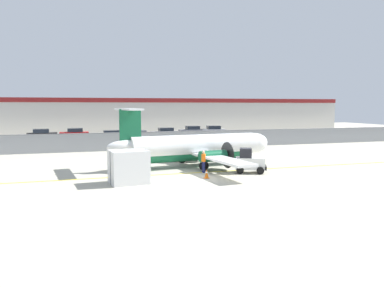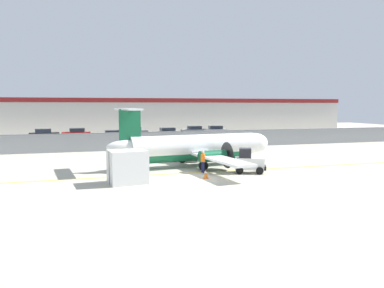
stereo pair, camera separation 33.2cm
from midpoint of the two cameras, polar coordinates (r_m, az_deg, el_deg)
The scene contains 19 objects.
ground_plane at distance 28.76m, azimuth 0.83°, elevation -4.40°, with size 140.00×140.00×0.01m.
perimeter_fence at distance 44.00m, azimuth -5.46°, elevation 0.62°, with size 98.00×0.10×2.10m.
parking_lot_strip at distance 55.38m, azimuth -7.78°, elevation 0.57°, with size 98.00×17.00×0.12m.
background_building at distance 73.49m, azimuth -10.07°, elevation 4.34°, with size 91.00×8.10×6.50m.
commuter_airplane at distance 31.73m, azimuth 1.26°, elevation -0.51°, with size 14.75×16.08×4.92m.
baggage_tug at distance 28.96m, azimuth 9.00°, elevation -2.69°, with size 2.58×2.11×1.88m.
ground_crew_worker at distance 28.67m, azimuth 2.01°, elevation -2.51°, with size 0.38×0.55×1.70m.
cargo_container at distance 25.12m, azimuth -9.43°, elevation -3.45°, with size 2.62×2.28×2.20m.
traffic_cone_near_left at distance 33.28m, azimuth 5.93°, elevation -2.48°, with size 0.36×0.36×0.64m.
traffic_cone_near_right at distance 34.99m, azimuth 8.98°, elevation -2.11°, with size 0.36×0.36×0.64m.
traffic_cone_far_left at distance 26.59m, azimuth 2.46°, elevation -4.58°, with size 0.36×0.36×0.64m.
traffic_cone_far_right at distance 33.95m, azimuth -4.03°, elevation -2.30°, with size 0.36×0.36×0.64m.
parked_car_0 at distance 59.56m, azimuth -21.46°, elevation 1.39°, with size 4.33×2.29×1.58m.
parked_car_1 at distance 59.59m, azimuth -17.04°, elevation 1.55°, with size 4.21×2.02×1.58m.
parked_car_2 at distance 53.39m, azimuth -11.86°, elevation 1.20°, with size 4.21×2.01×1.58m.
parked_car_3 at distance 61.04m, azimuth -8.65°, elevation 1.84°, with size 4.33×2.28×1.58m.
parked_car_4 at distance 58.36m, azimuth -3.70°, elevation 1.71°, with size 4.21×2.01×1.58m.
parked_car_5 at distance 63.01m, azimuth 0.42°, elevation 2.03°, with size 4.24×2.09×1.58m.
parked_car_6 at distance 63.86m, azimuth 3.65°, elevation 2.07°, with size 4.37×2.37×1.58m.
Camera 2 is at (-8.38, -25.03, 5.14)m, focal length 35.00 mm.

